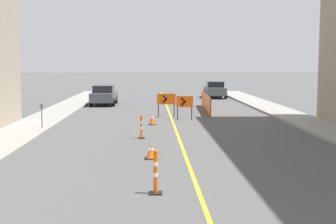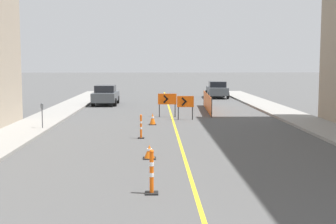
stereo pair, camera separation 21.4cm
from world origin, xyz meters
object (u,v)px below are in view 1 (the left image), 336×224
object	(u,v)px
traffic_cone_second	(151,152)
parked_car_curb_mid	(215,90)
delineator_post_rear	(141,128)
arrow_barricade_secondary	(185,103)
delineator_post_front	(156,175)
traffic_cone_third	(152,119)
arrow_barricade_primary	(166,100)
parked_car_curb_near	(104,95)
parking_meter_near_curb	(42,110)

from	to	relation	value
traffic_cone_second	parked_car_curb_mid	size ratio (longest dim) A/B	0.12
delineator_post_rear	arrow_barricade_secondary	distance (m)	7.18
delineator_post_front	delineator_post_rear	size ratio (longest dim) A/B	1.09
traffic_cone_second	traffic_cone_third	bearing A→B (deg)	89.58
parked_car_curb_mid	traffic_cone_third	bearing A→B (deg)	-105.55
arrow_barricade_primary	parked_car_curb_mid	xyz separation A→B (m)	(5.21, 15.68, -0.27)
traffic_cone_third	parked_car_curb_mid	distance (m)	20.19
parked_car_curb_near	parked_car_curb_mid	size ratio (longest dim) A/B	0.99
arrow_barricade_secondary	parking_meter_near_curb	size ratio (longest dim) A/B	1.13
arrow_barricade_primary	parked_car_curb_mid	world-z (taller)	parked_car_curb_mid
delineator_post_rear	arrow_barricade_secondary	size ratio (longest dim) A/B	0.76
parking_meter_near_curb	traffic_cone_second	bearing A→B (deg)	-52.03
delineator_post_front	arrow_barricade_primary	bearing A→B (deg)	87.16
arrow_barricade_secondary	delineator_post_rear	bearing A→B (deg)	-108.66
delineator_post_front	arrow_barricade_primary	size ratio (longest dim) A/B	0.80
traffic_cone_third	delineator_post_rear	size ratio (longest dim) A/B	0.59
arrow_barricade_primary	delineator_post_front	bearing A→B (deg)	-88.43
delineator_post_front	parking_meter_near_curb	size ratio (longest dim) A/B	0.93
delineator_post_front	arrow_barricade_secondary	xyz separation A→B (m)	(1.90, 15.66, 0.51)
delineator_post_rear	parked_car_curb_mid	distance (m)	24.76
traffic_cone_second	parked_car_curb_near	xyz separation A→B (m)	(-3.76, 21.13, 0.55)
arrow_barricade_secondary	arrow_barricade_primary	bearing A→B (deg)	127.11
parked_car_curb_mid	parking_meter_near_curb	bearing A→B (deg)	-116.49
arrow_barricade_secondary	delineator_post_front	bearing A→B (deg)	-95.66
parked_car_curb_near	parking_meter_near_curb	world-z (taller)	parked_car_curb_near
parked_car_curb_mid	arrow_barricade_primary	bearing A→B (deg)	-106.32
arrow_barricade_primary	parked_car_curb_near	xyz separation A→B (m)	(-4.72, 8.49, -0.27)
traffic_cone_third	arrow_barricade_secondary	world-z (taller)	arrow_barricade_secondary
delineator_post_front	delineator_post_rear	distance (m)	8.95
traffic_cone_second	delineator_post_rear	world-z (taller)	delineator_post_rear
delineator_post_rear	arrow_barricade_primary	world-z (taller)	arrow_barricade_primary
traffic_cone_second	arrow_barricade_primary	distance (m)	12.70
delineator_post_front	parking_meter_near_curb	bearing A→B (deg)	115.89
parked_car_curb_near	parking_meter_near_curb	bearing A→B (deg)	-95.85
traffic_cone_second	delineator_post_front	world-z (taller)	delineator_post_front
parked_car_curb_mid	parking_meter_near_curb	size ratio (longest dim) A/B	3.45
delineator_post_rear	parking_meter_near_curb	bearing A→B (deg)	153.37
delineator_post_rear	parked_car_curb_mid	world-z (taller)	parked_car_curb_mid
delineator_post_rear	arrow_barricade_secondary	bearing A→B (deg)	70.09
parked_car_curb_near	delineator_post_front	bearing A→B (deg)	-80.47
delineator_post_rear	arrow_barricade_primary	bearing A→B (deg)	80.34
traffic_cone_second	parked_car_curb_mid	distance (m)	28.99
traffic_cone_second	arrow_barricade_secondary	world-z (taller)	arrow_barricade_secondary
arrow_barricade_primary	arrow_barricade_secondary	world-z (taller)	arrow_barricade_primary
traffic_cone_second	delineator_post_rear	distance (m)	4.49
arrow_barricade_secondary	parked_car_curb_near	xyz separation A→B (m)	(-5.76, 9.94, -0.22)
traffic_cone_third	arrow_barricade_primary	distance (m)	3.74
traffic_cone_second	parked_car_curb_mid	bearing A→B (deg)	77.71
traffic_cone_third	delineator_post_front	size ratio (longest dim) A/B	0.55
delineator_post_front	traffic_cone_second	bearing A→B (deg)	91.42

